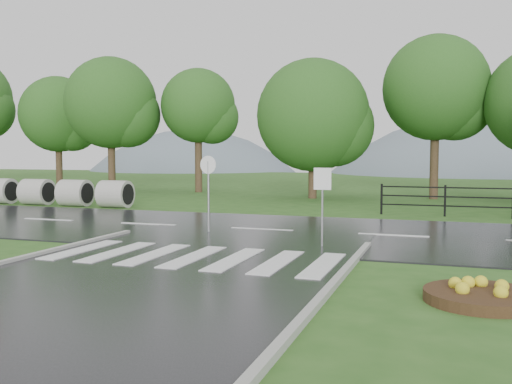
% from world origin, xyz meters
% --- Properties ---
extents(ground, '(120.00, 120.00, 0.00)m').
position_xyz_m(ground, '(0.00, 0.00, 0.00)').
color(ground, '#2C571D').
rests_on(ground, ground).
extents(main_road, '(90.00, 8.00, 0.04)m').
position_xyz_m(main_road, '(0.00, 10.00, 0.00)').
color(main_road, black).
rests_on(main_road, ground).
extents(crosswalk, '(6.50, 2.80, 0.02)m').
position_xyz_m(crosswalk, '(0.00, 5.00, 0.06)').
color(crosswalk, silver).
rests_on(crosswalk, ground).
extents(hills, '(102.00, 48.00, 48.00)m').
position_xyz_m(hills, '(3.49, 65.00, -15.54)').
color(hills, slate).
rests_on(hills, ground).
extents(treeline, '(83.20, 5.20, 10.00)m').
position_xyz_m(treeline, '(1.00, 24.00, 0.00)').
color(treeline, '#215119').
rests_on(treeline, ground).
extents(culvert_pipes, '(11.80, 1.20, 1.20)m').
position_xyz_m(culvert_pipes, '(-13.70, 15.00, 0.60)').
color(culvert_pipes, '#9E9B93').
rests_on(culvert_pipes, ground).
extents(flower_bed, '(1.86, 1.86, 0.37)m').
position_xyz_m(flower_bed, '(6.04, 3.06, 0.14)').
color(flower_bed, '#332111').
rests_on(flower_bed, ground).
extents(reg_sign_small, '(0.46, 0.07, 2.05)m').
position_xyz_m(reg_sign_small, '(2.46, 7.43, 1.46)').
color(reg_sign_small, '#939399').
rests_on(reg_sign_small, ground).
extents(reg_sign_round, '(0.54, 0.11, 2.34)m').
position_xyz_m(reg_sign_round, '(-1.36, 8.98, 1.47)').
color(reg_sign_round, '#939399').
rests_on(reg_sign_round, ground).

